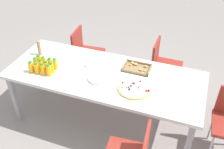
# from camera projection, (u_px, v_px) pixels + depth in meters

# --- Properties ---
(ground_plane) EXTENTS (12.00, 12.00, 0.00)m
(ground_plane) POSITION_uv_depth(u_px,v_px,m) (105.00, 119.00, 3.51)
(ground_plane) COLOR gray
(party_table) EXTENTS (2.33, 0.93, 0.76)m
(party_table) POSITION_uv_depth(u_px,v_px,m) (104.00, 78.00, 3.10)
(party_table) COLOR silver
(party_table) RESTS_ON ground_plane
(chair_far_right) EXTENTS (0.40, 0.40, 0.83)m
(chair_far_right) POSITION_uv_depth(u_px,v_px,m) (163.00, 63.00, 3.70)
(chair_far_right) COLOR maroon
(chair_far_right) RESTS_ON ground_plane
(chair_far_left) EXTENTS (0.43, 0.43, 0.83)m
(chair_far_left) POSITION_uv_depth(u_px,v_px,m) (85.00, 50.00, 3.98)
(chair_far_left) COLOR maroon
(chair_far_left) RESTS_ON ground_plane
(juice_bottle_0) EXTENTS (0.06, 0.06, 0.14)m
(juice_bottle_0) POSITION_uv_depth(u_px,v_px,m) (31.00, 67.00, 3.06)
(juice_bottle_0) COLOR #FBAA14
(juice_bottle_0) RESTS_ON party_table
(juice_bottle_1) EXTENTS (0.06, 0.06, 0.14)m
(juice_bottle_1) POSITION_uv_depth(u_px,v_px,m) (37.00, 68.00, 3.04)
(juice_bottle_1) COLOR #F9AC14
(juice_bottle_1) RESTS_ON party_table
(juice_bottle_2) EXTENTS (0.05, 0.05, 0.15)m
(juice_bottle_2) POSITION_uv_depth(u_px,v_px,m) (43.00, 69.00, 3.02)
(juice_bottle_2) COLOR #F8AF14
(juice_bottle_2) RESTS_ON party_table
(juice_bottle_3) EXTENTS (0.06, 0.06, 0.15)m
(juice_bottle_3) POSITION_uv_depth(u_px,v_px,m) (49.00, 70.00, 3.00)
(juice_bottle_3) COLOR #FAAD14
(juice_bottle_3) RESTS_ON party_table
(juice_bottle_4) EXTENTS (0.05, 0.05, 0.15)m
(juice_bottle_4) POSITION_uv_depth(u_px,v_px,m) (36.00, 63.00, 3.12)
(juice_bottle_4) COLOR #FAAA14
(juice_bottle_4) RESTS_ON party_table
(juice_bottle_5) EXTENTS (0.06, 0.06, 0.14)m
(juice_bottle_5) POSITION_uv_depth(u_px,v_px,m) (41.00, 65.00, 3.09)
(juice_bottle_5) COLOR #F9AE14
(juice_bottle_5) RESTS_ON party_table
(juice_bottle_6) EXTENTS (0.06, 0.06, 0.14)m
(juice_bottle_6) POSITION_uv_depth(u_px,v_px,m) (46.00, 66.00, 3.07)
(juice_bottle_6) COLOR #F9AF14
(juice_bottle_6) RESTS_ON party_table
(juice_bottle_7) EXTENTS (0.06, 0.06, 0.13)m
(juice_bottle_7) POSITION_uv_depth(u_px,v_px,m) (52.00, 68.00, 3.06)
(juice_bottle_7) COLOR #FAAD14
(juice_bottle_7) RESTS_ON party_table
(juice_bottle_8) EXTENTS (0.06, 0.06, 0.14)m
(juice_bottle_8) POSITION_uv_depth(u_px,v_px,m) (39.00, 60.00, 3.18)
(juice_bottle_8) COLOR #FBAF14
(juice_bottle_8) RESTS_ON party_table
(juice_bottle_9) EXTENTS (0.05, 0.05, 0.14)m
(juice_bottle_9) POSITION_uv_depth(u_px,v_px,m) (44.00, 62.00, 3.15)
(juice_bottle_9) COLOR #FAAC14
(juice_bottle_9) RESTS_ON party_table
(juice_bottle_10) EXTENTS (0.06, 0.06, 0.13)m
(juice_bottle_10) POSITION_uv_depth(u_px,v_px,m) (50.00, 63.00, 3.14)
(juice_bottle_10) COLOR #F9AD14
(juice_bottle_10) RESTS_ON party_table
(juice_bottle_11) EXTENTS (0.05, 0.05, 0.15)m
(juice_bottle_11) POSITION_uv_depth(u_px,v_px,m) (55.00, 64.00, 3.11)
(juice_bottle_11) COLOR #FAAA14
(juice_bottle_11) RESTS_ON party_table
(fruit_pizza) EXTENTS (0.37, 0.37, 0.05)m
(fruit_pizza) POSITION_uv_depth(u_px,v_px,m) (134.00, 88.00, 2.83)
(fruit_pizza) COLOR tan
(fruit_pizza) RESTS_ON party_table
(snack_tray) EXTENTS (0.32, 0.24, 0.04)m
(snack_tray) POSITION_uv_depth(u_px,v_px,m) (137.00, 68.00, 3.14)
(snack_tray) COLOR olive
(snack_tray) RESTS_ON party_table
(plate_stack) EXTENTS (0.22, 0.22, 0.02)m
(plate_stack) POSITION_uv_depth(u_px,v_px,m) (98.00, 79.00, 2.97)
(plate_stack) COLOR silver
(plate_stack) RESTS_ON party_table
(napkin_stack) EXTENTS (0.15, 0.15, 0.02)m
(napkin_stack) POSITION_uv_depth(u_px,v_px,m) (92.00, 64.00, 3.21)
(napkin_stack) COLOR white
(napkin_stack) RESTS_ON party_table
(cardboard_tube) EXTENTS (0.04, 0.04, 0.20)m
(cardboard_tube) POSITION_uv_depth(u_px,v_px,m) (39.00, 48.00, 3.35)
(cardboard_tube) COLOR #9E7A56
(cardboard_tube) RESTS_ON party_table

